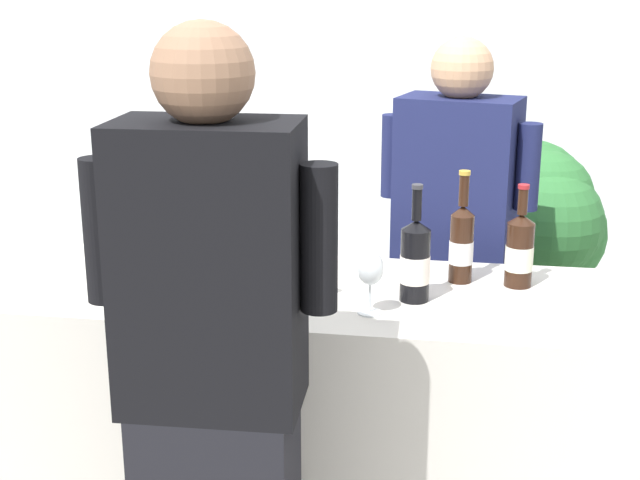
{
  "coord_description": "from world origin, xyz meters",
  "views": [
    {
      "loc": [
        0.25,
        -2.41,
        1.86
      ],
      "look_at": [
        -0.15,
        0.0,
        1.14
      ],
      "focal_mm": 49.87,
      "sensor_mm": 36.0,
      "label": 1
    }
  ],
  "objects_px": {
    "wine_bottle_0": "(520,250)",
    "wine_glass": "(370,271)",
    "person_guest": "(216,427)",
    "wine_bottle_5": "(462,242)",
    "wine_bottle_2": "(175,226)",
    "wine_bottle_4": "(415,261)",
    "person_server": "(453,281)",
    "wine_bottle_6": "(286,267)",
    "potted_shrub": "(538,238)",
    "ice_bucket": "(182,266)"
  },
  "relations": [
    {
      "from": "wine_bottle_2",
      "to": "wine_bottle_4",
      "type": "height_order",
      "value": "wine_bottle_4"
    },
    {
      "from": "wine_bottle_4",
      "to": "wine_bottle_5",
      "type": "distance_m",
      "value": 0.22
    },
    {
      "from": "potted_shrub",
      "to": "wine_bottle_4",
      "type": "bearing_deg",
      "value": -109.03
    },
    {
      "from": "wine_bottle_5",
      "to": "potted_shrub",
      "type": "xyz_separation_m",
      "value": [
        0.32,
        1.1,
        -0.29
      ]
    },
    {
      "from": "wine_glass",
      "to": "wine_bottle_6",
      "type": "bearing_deg",
      "value": -174.24
    },
    {
      "from": "wine_bottle_6",
      "to": "person_server",
      "type": "bearing_deg",
      "value": 61.85
    },
    {
      "from": "wine_bottle_6",
      "to": "wine_glass",
      "type": "xyz_separation_m",
      "value": [
        0.23,
        0.02,
        -0.01
      ]
    },
    {
      "from": "wine_glass",
      "to": "wine_bottle_4",
      "type": "bearing_deg",
      "value": 47.66
    },
    {
      "from": "ice_bucket",
      "to": "potted_shrub",
      "type": "height_order",
      "value": "potted_shrub"
    },
    {
      "from": "wine_bottle_0",
      "to": "wine_glass",
      "type": "relative_size",
      "value": 1.75
    },
    {
      "from": "wine_bottle_2",
      "to": "wine_glass",
      "type": "bearing_deg",
      "value": -28.62
    },
    {
      "from": "person_server",
      "to": "potted_shrub",
      "type": "height_order",
      "value": "person_server"
    },
    {
      "from": "wine_bottle_2",
      "to": "wine_glass",
      "type": "xyz_separation_m",
      "value": [
        0.66,
        -0.36,
        0.01
      ]
    },
    {
      "from": "person_server",
      "to": "person_guest",
      "type": "relative_size",
      "value": 0.94
    },
    {
      "from": "wine_bottle_5",
      "to": "potted_shrub",
      "type": "distance_m",
      "value": 1.18
    },
    {
      "from": "wine_bottle_0",
      "to": "person_server",
      "type": "height_order",
      "value": "person_server"
    },
    {
      "from": "wine_glass",
      "to": "person_server",
      "type": "distance_m",
      "value": 0.88
    },
    {
      "from": "wine_glass",
      "to": "person_guest",
      "type": "xyz_separation_m",
      "value": [
        -0.3,
        -0.49,
        -0.23
      ]
    },
    {
      "from": "wine_bottle_2",
      "to": "wine_bottle_5",
      "type": "xyz_separation_m",
      "value": [
        0.9,
        -0.05,
        0.01
      ]
    },
    {
      "from": "wine_bottle_4",
      "to": "potted_shrub",
      "type": "bearing_deg",
      "value": 70.97
    },
    {
      "from": "wine_bottle_2",
      "to": "wine_bottle_5",
      "type": "bearing_deg",
      "value": -3.47
    },
    {
      "from": "wine_bottle_5",
      "to": "person_guest",
      "type": "distance_m",
      "value": 0.98
    },
    {
      "from": "wine_bottle_2",
      "to": "person_server",
      "type": "xyz_separation_m",
      "value": [
        0.88,
        0.44,
        -0.28
      ]
    },
    {
      "from": "wine_bottle_4",
      "to": "ice_bucket",
      "type": "relative_size",
      "value": 1.57
    },
    {
      "from": "wine_bottle_6",
      "to": "wine_glass",
      "type": "height_order",
      "value": "wine_bottle_6"
    },
    {
      "from": "ice_bucket",
      "to": "person_server",
      "type": "relative_size",
      "value": 0.13
    },
    {
      "from": "wine_glass",
      "to": "person_guest",
      "type": "height_order",
      "value": "person_guest"
    },
    {
      "from": "wine_bottle_6",
      "to": "person_server",
      "type": "height_order",
      "value": "person_server"
    },
    {
      "from": "potted_shrub",
      "to": "wine_glass",
      "type": "bearing_deg",
      "value": -111.52
    },
    {
      "from": "person_server",
      "to": "wine_bottle_2",
      "type": "bearing_deg",
      "value": -153.45
    },
    {
      "from": "wine_bottle_2",
      "to": "wine_bottle_6",
      "type": "xyz_separation_m",
      "value": [
        0.44,
        -0.38,
        0.01
      ]
    },
    {
      "from": "wine_bottle_4",
      "to": "ice_bucket",
      "type": "xyz_separation_m",
      "value": [
        -0.63,
        -0.13,
        -0.01
      ]
    },
    {
      "from": "wine_bottle_4",
      "to": "person_guest",
      "type": "relative_size",
      "value": 0.19
    },
    {
      "from": "wine_bottle_5",
      "to": "wine_bottle_6",
      "type": "distance_m",
      "value": 0.57
    },
    {
      "from": "wine_bottle_4",
      "to": "ice_bucket",
      "type": "height_order",
      "value": "wine_bottle_4"
    },
    {
      "from": "person_guest",
      "to": "person_server",
      "type": "bearing_deg",
      "value": 68.28
    },
    {
      "from": "wine_bottle_0",
      "to": "wine_bottle_2",
      "type": "xyz_separation_m",
      "value": [
        -1.07,
        0.07,
        0.01
      ]
    },
    {
      "from": "wine_bottle_5",
      "to": "ice_bucket",
      "type": "distance_m",
      "value": 0.82
    },
    {
      "from": "wine_bottle_4",
      "to": "person_server",
      "type": "relative_size",
      "value": 0.2
    },
    {
      "from": "ice_bucket",
      "to": "potted_shrub",
      "type": "distance_m",
      "value": 1.8
    },
    {
      "from": "wine_bottle_6",
      "to": "person_guest",
      "type": "bearing_deg",
      "value": -98.84
    },
    {
      "from": "wine_bottle_6",
      "to": "wine_bottle_2",
      "type": "bearing_deg",
      "value": 138.65
    },
    {
      "from": "person_server",
      "to": "wine_bottle_0",
      "type": "bearing_deg",
      "value": -69.17
    },
    {
      "from": "person_server",
      "to": "potted_shrub",
      "type": "bearing_deg",
      "value": 60.73
    },
    {
      "from": "person_guest",
      "to": "potted_shrub",
      "type": "xyz_separation_m",
      "value": [
        0.85,
        1.89,
        -0.06
      ]
    },
    {
      "from": "wine_bottle_4",
      "to": "person_server",
      "type": "xyz_separation_m",
      "value": [
        0.1,
        0.68,
        -0.28
      ]
    },
    {
      "from": "wine_bottle_2",
      "to": "potted_shrub",
      "type": "relative_size",
      "value": 0.27
    },
    {
      "from": "wine_glass",
      "to": "wine_bottle_5",
      "type": "bearing_deg",
      "value": 52.22
    },
    {
      "from": "wine_bottle_0",
      "to": "wine_bottle_6",
      "type": "distance_m",
      "value": 0.71
    },
    {
      "from": "ice_bucket",
      "to": "potted_shrub",
      "type": "xyz_separation_m",
      "value": [
        1.08,
        1.41,
        -0.28
      ]
    }
  ]
}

